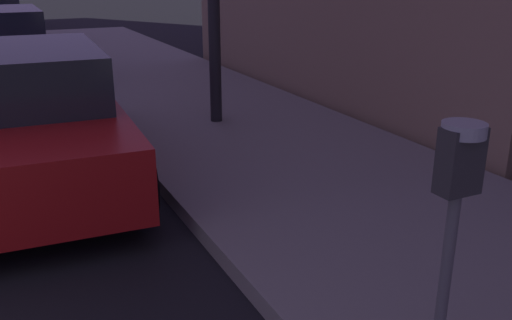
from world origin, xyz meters
TOP-DOWN VIEW (x-y plane):
  - sidewalk at (5.60, 0.00)m, footprint 3.20×36.00m
  - parking_meter at (4.36, -0.59)m, footprint 0.19×0.19m
  - car_red at (2.85, 3.89)m, footprint 2.25×4.37m

SIDE VIEW (x-z plane):
  - sidewalk at x=5.60m, z-range 0.00..0.15m
  - car_red at x=2.85m, z-range 0.00..1.43m
  - parking_meter at x=4.36m, z-range 0.52..1.94m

